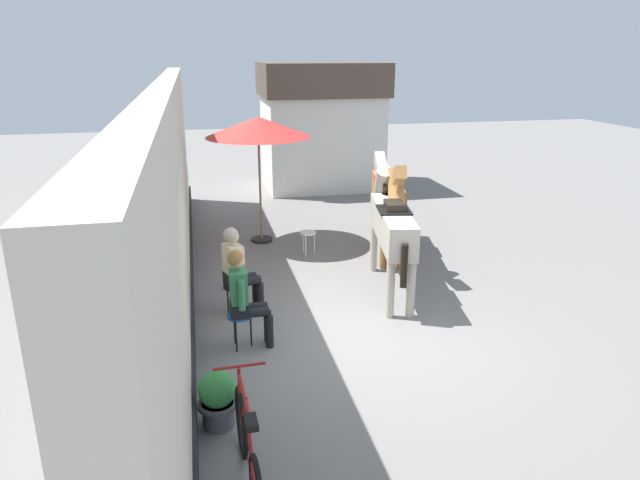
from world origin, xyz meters
The scene contains 12 objects.
ground_plane centered at (0.00, 3.00, 0.00)m, with size 40.00×40.00×0.00m, color slate.
pub_facade_wall centered at (-2.55, 1.50, 1.54)m, with size 0.34×14.00×3.40m.
distant_cottage centered at (1.40, 9.28, 1.80)m, with size 3.40×2.60×3.50m.
seated_visitor_near centered at (-1.69, 0.01, 0.78)m, with size 0.61×0.49×1.39m.
seated_visitor_far centered at (-1.68, 1.06, 0.78)m, with size 0.61×0.49×1.39m.
saddled_horse_near centered at (0.85, 1.52, 1.16)m, with size 0.82×2.97×2.06m.
saddled_horse_far centered at (1.39, 3.23, 1.16)m, with size 0.93×2.95×2.06m.
flower_planter_near centered at (-2.13, -1.66, 0.33)m, with size 0.43×0.43×0.64m.
leaning_bicycle centered at (-1.90, -2.68, 0.40)m, with size 0.50×1.76×1.02m.
cafe_parasol centered at (-0.93, 4.52, 2.36)m, with size 2.10×2.10×2.58m.
spare_stool_white centered at (-0.14, 3.49, 0.40)m, with size 0.32×0.32×0.46m.
satchel_bag centered at (-1.67, 2.04, 0.10)m, with size 0.28×0.12×0.20m, color brown.
Camera 1 is at (-2.20, -7.05, 3.83)m, focal length 32.50 mm.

